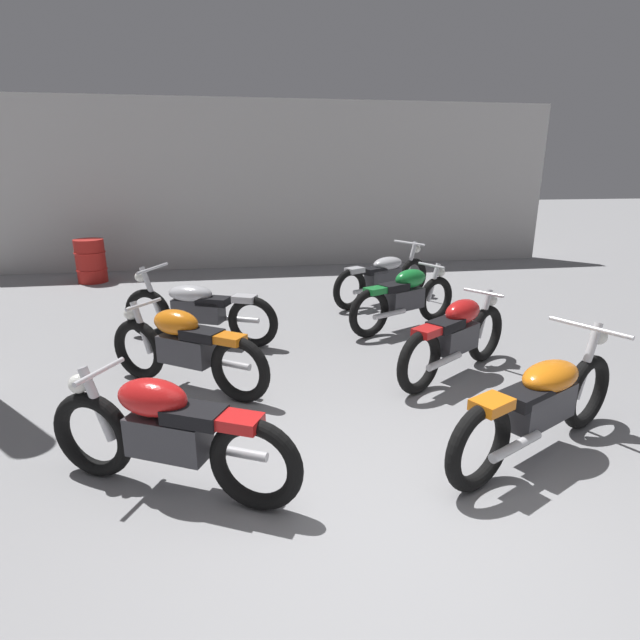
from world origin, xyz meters
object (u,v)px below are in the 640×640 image
motorcycle_left_row_2 (197,309)px  motorcycle_right_row_3 (384,276)px  oil_drum (91,261)px  motorcycle_left_row_1 (185,348)px  motorcycle_right_row_0 (541,403)px  motorcycle_right_row_1 (456,336)px  motorcycle_left_row_0 (167,433)px  motorcycle_right_row_2 (405,297)px

motorcycle_left_row_2 → motorcycle_right_row_3: 3.35m
motorcycle_right_row_3 → oil_drum: 5.82m
motorcycle_left_row_1 → motorcycle_right_row_3: 4.26m
motorcycle_right_row_0 → motorcycle_right_row_1: 1.61m
motorcycle_left_row_0 → motorcycle_right_row_2: size_ratio=0.99×
oil_drum → motorcycle_right_row_0: bearing=-54.6°
motorcycle_right_row_0 → motorcycle_right_row_2: motorcycle_right_row_0 is taller
motorcycle_left_row_1 → motorcycle_right_row_2: (2.87, 1.59, 0.00)m
motorcycle_left_row_1 → motorcycle_left_row_2: motorcycle_left_row_2 is taller
motorcycle_left_row_2 → motorcycle_right_row_3: size_ratio=1.04×
motorcycle_right_row_3 → motorcycle_left_row_1: bearing=-134.5°
motorcycle_left_row_0 → motorcycle_right_row_3: motorcycle_right_row_3 is taller
motorcycle_right_row_1 → motorcycle_right_row_3: 3.16m
motorcycle_left_row_1 → motorcycle_right_row_0: motorcycle_right_row_0 is taller
motorcycle_left_row_2 → oil_drum: bearing=119.8°
motorcycle_right_row_2 → oil_drum: motorcycle_right_row_2 is taller
motorcycle_left_row_1 → motorcycle_right_row_2: 3.28m
motorcycle_left_row_1 → motorcycle_left_row_2: 1.48m
motorcycle_right_row_0 → motorcycle_right_row_3: 4.77m
motorcycle_left_row_0 → motorcycle_left_row_2: 3.21m
motorcycle_right_row_2 → motorcycle_left_row_1: bearing=-151.0°
motorcycle_right_row_2 → oil_drum: bearing=142.7°
motorcycle_left_row_2 → motorcycle_right_row_0: size_ratio=1.02×
motorcycle_left_row_0 → motorcycle_right_row_3: 5.62m
motorcycle_left_row_1 → motorcycle_right_row_2: same height
motorcycle_left_row_0 → motorcycle_right_row_1: size_ratio=1.07×
motorcycle_right_row_0 → motorcycle_left_row_0: bearing=-179.9°
motorcycle_right_row_0 → motorcycle_right_row_3: bearing=88.3°
motorcycle_right_row_2 → oil_drum: size_ratio=2.14×
motorcycle_right_row_0 → motorcycle_right_row_2: 3.32m
motorcycle_left_row_0 → motorcycle_right_row_0: motorcycle_right_row_0 is taller
motorcycle_left_row_1 → motorcycle_left_row_2: (0.03, 1.48, -0.01)m
motorcycle_left_row_0 → motorcycle_right_row_2: (2.84, 3.32, 0.00)m
motorcycle_right_row_3 → oil_drum: motorcycle_right_row_3 is taller
motorcycle_left_row_2 → motorcycle_right_row_3: same height
motorcycle_left_row_1 → motorcycle_right_row_0: 3.33m
motorcycle_right_row_3 → motorcycle_left_row_0: bearing=-121.8°
motorcycle_right_row_1 → motorcycle_right_row_3: motorcycle_right_row_3 is taller
motorcycle_left_row_0 → motorcycle_left_row_1: 1.73m
motorcycle_left_row_1 → motorcycle_right_row_2: size_ratio=0.92×
motorcycle_left_row_1 → oil_drum: size_ratio=1.97×
motorcycle_left_row_0 → motorcycle_right_row_0: 2.82m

